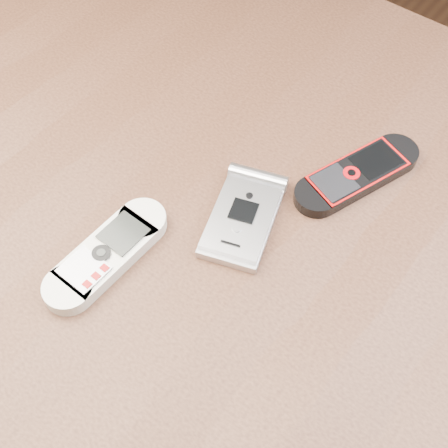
# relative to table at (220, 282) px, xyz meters

# --- Properties ---
(ground) EXTENTS (4.00, 4.00, 0.00)m
(ground) POSITION_rel_table_xyz_m (0.00, 0.00, -0.64)
(ground) COLOR #472B19
(ground) RESTS_ON ground
(table) EXTENTS (1.20, 0.80, 0.75)m
(table) POSITION_rel_table_xyz_m (0.00, 0.00, 0.00)
(table) COLOR black
(table) RESTS_ON ground
(nokia_white) EXTENTS (0.05, 0.14, 0.02)m
(nokia_white) POSITION_rel_table_xyz_m (-0.06, -0.09, 0.11)
(nokia_white) COLOR silver
(nokia_white) RESTS_ON table
(nokia_black_red) EXTENTS (0.09, 0.15, 0.01)m
(nokia_black_red) POSITION_rel_table_xyz_m (0.07, 0.13, 0.11)
(nokia_black_red) COLOR black
(nokia_black_red) RESTS_ON table
(motorola_razr) EXTENTS (0.09, 0.13, 0.02)m
(motorola_razr) POSITION_rel_table_xyz_m (0.01, 0.02, 0.11)
(motorola_razr) COLOR silver
(motorola_razr) RESTS_ON table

